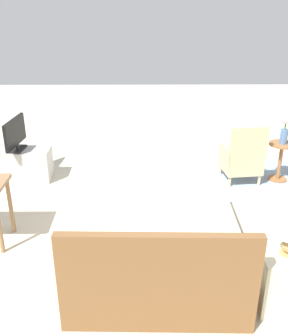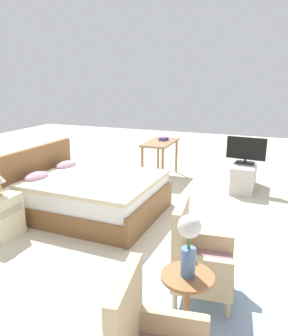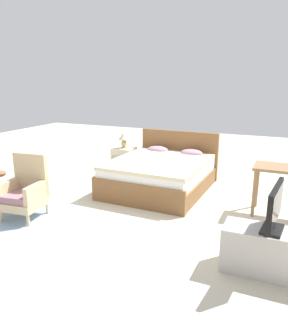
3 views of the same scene
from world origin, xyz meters
name	(u,v)px [view 3 (image 3 of 3)]	position (x,y,z in m)	size (l,w,h in m)	color
ground_plane	(137,210)	(0.00, 0.00, 0.00)	(16.00, 16.00, 0.00)	beige
bed	(161,173)	(-0.02, 1.10, 0.30)	(1.68, 2.07, 0.96)	brown
armchair_by_window_right	(25,192)	(-1.39, -0.90, 0.38)	(0.60, 0.60, 0.92)	#CCB284
nightstand	(124,161)	(-1.13, 1.74, 0.28)	(0.44, 0.41, 0.57)	beige
table_lamp	(124,138)	(-1.13, 1.74, 0.78)	(0.22, 0.22, 0.33)	tan
tv_stand	(269,252)	(2.01, -1.00, 0.24)	(0.96, 0.40, 0.49)	#B7B2AD
tv_flatscreen	(275,208)	(2.01, -1.00, 0.74)	(0.23, 0.70, 0.48)	black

